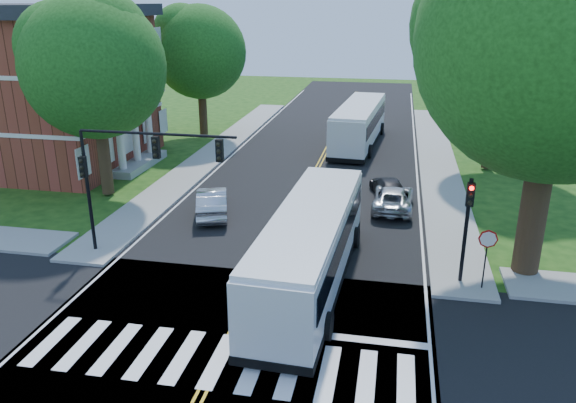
% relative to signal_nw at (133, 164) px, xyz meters
% --- Properties ---
extents(ground, '(140.00, 140.00, 0.00)m').
position_rel_signal_nw_xyz_m(ground, '(5.86, -6.43, -4.38)').
color(ground, '#174110').
rests_on(ground, ground).
extents(road, '(14.00, 96.00, 0.01)m').
position_rel_signal_nw_xyz_m(road, '(5.86, 11.57, -4.37)').
color(road, black).
rests_on(road, ground).
extents(cross_road, '(60.00, 12.00, 0.01)m').
position_rel_signal_nw_xyz_m(cross_road, '(5.86, -6.43, -4.37)').
color(cross_road, black).
rests_on(cross_road, ground).
extents(center_line, '(0.36, 70.00, 0.01)m').
position_rel_signal_nw_xyz_m(center_line, '(5.86, 15.57, -4.36)').
color(center_line, gold).
rests_on(center_line, road).
extents(edge_line_w, '(0.12, 70.00, 0.01)m').
position_rel_signal_nw_xyz_m(edge_line_w, '(-0.94, 15.57, -4.36)').
color(edge_line_w, silver).
rests_on(edge_line_w, road).
extents(edge_line_e, '(0.12, 70.00, 0.01)m').
position_rel_signal_nw_xyz_m(edge_line_e, '(12.66, 15.57, -4.36)').
color(edge_line_e, silver).
rests_on(edge_line_e, road).
extents(crosswalk, '(12.60, 3.00, 0.01)m').
position_rel_signal_nw_xyz_m(crosswalk, '(5.86, -6.93, -4.36)').
color(crosswalk, silver).
rests_on(crosswalk, road).
extents(stop_bar, '(6.60, 0.40, 0.01)m').
position_rel_signal_nw_xyz_m(stop_bar, '(9.36, -4.83, -4.36)').
color(stop_bar, silver).
rests_on(stop_bar, road).
extents(sidewalk_nw, '(2.60, 40.00, 0.15)m').
position_rel_signal_nw_xyz_m(sidewalk_nw, '(-2.44, 18.57, -4.30)').
color(sidewalk_nw, gray).
rests_on(sidewalk_nw, ground).
extents(sidewalk_ne, '(2.60, 40.00, 0.15)m').
position_rel_signal_nw_xyz_m(sidewalk_ne, '(14.16, 18.57, -4.30)').
color(sidewalk_ne, gray).
rests_on(sidewalk_ne, ground).
extents(tree_ne_big, '(10.80, 10.80, 14.91)m').
position_rel_signal_nw_xyz_m(tree_ne_big, '(16.86, 1.57, 5.24)').
color(tree_ne_big, '#311E13').
rests_on(tree_ne_big, ground).
extents(tree_west_near, '(8.00, 8.00, 11.40)m').
position_rel_signal_nw_xyz_m(tree_west_near, '(-5.64, 7.57, 3.15)').
color(tree_west_near, '#311E13').
rests_on(tree_west_near, ground).
extents(tree_west_far, '(7.60, 7.60, 10.67)m').
position_rel_signal_nw_xyz_m(tree_west_far, '(-5.14, 23.57, 2.62)').
color(tree_west_far, '#311E13').
rests_on(tree_west_far, ground).
extents(tree_east_mid, '(8.40, 8.40, 11.93)m').
position_rel_signal_nw_xyz_m(tree_east_mid, '(17.36, 17.57, 3.48)').
color(tree_east_mid, '#311E13').
rests_on(tree_east_mid, ground).
extents(tree_east_far, '(7.20, 7.20, 10.34)m').
position_rel_signal_nw_xyz_m(tree_east_far, '(18.36, 33.57, 2.48)').
color(tree_east_far, '#311E13').
rests_on(tree_east_far, ground).
extents(brick_building, '(20.00, 13.00, 10.80)m').
position_rel_signal_nw_xyz_m(brick_building, '(-16.10, 13.57, 1.04)').
color(brick_building, brown).
rests_on(brick_building, ground).
extents(signal_nw, '(7.15, 0.46, 5.66)m').
position_rel_signal_nw_xyz_m(signal_nw, '(0.00, 0.00, 0.00)').
color(signal_nw, black).
rests_on(signal_nw, ground).
extents(signal_ne, '(0.30, 0.46, 4.40)m').
position_rel_signal_nw_xyz_m(signal_ne, '(14.06, 0.01, -1.41)').
color(signal_ne, black).
rests_on(signal_ne, ground).
extents(stop_sign, '(0.76, 0.08, 2.53)m').
position_rel_signal_nw_xyz_m(stop_sign, '(14.86, -0.45, -2.35)').
color(stop_sign, black).
rests_on(stop_sign, ground).
extents(bus_lead, '(3.44, 12.61, 3.24)m').
position_rel_signal_nw_xyz_m(bus_lead, '(7.96, -1.16, -2.66)').
color(bus_lead, silver).
rests_on(bus_lead, road).
extents(bus_follow, '(3.77, 12.86, 3.28)m').
position_rel_signal_nw_xyz_m(bus_follow, '(8.15, 22.93, -2.63)').
color(bus_follow, silver).
rests_on(bus_follow, road).
extents(hatchback, '(2.87, 4.79, 1.49)m').
position_rel_signal_nw_xyz_m(hatchback, '(1.54, 5.62, -3.62)').
color(hatchback, '#ABADB3').
rests_on(hatchback, road).
extents(suv, '(2.28, 4.71, 1.29)m').
position_rel_signal_nw_xyz_m(suv, '(11.15, 8.43, -3.72)').
color(suv, '#AFB1B6').
rests_on(suv, road).
extents(dark_sedan, '(2.59, 4.20, 1.14)m').
position_rel_signal_nw_xyz_m(dark_sedan, '(10.83, 10.62, -3.80)').
color(dark_sedan, black).
rests_on(dark_sedan, road).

